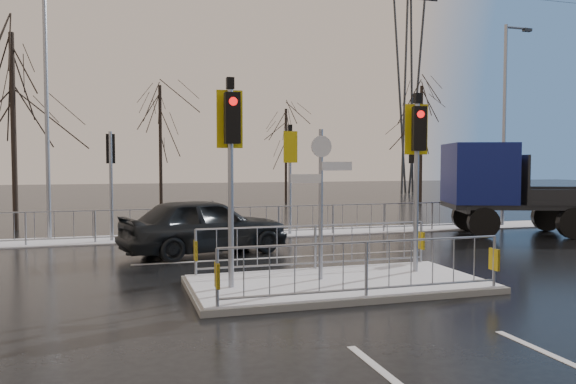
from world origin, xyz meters
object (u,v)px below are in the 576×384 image
object	(u,v)px
car_far_lane	(205,225)
street_lamp_left	(49,103)
traffic_island	(337,268)
flatbed_truck	(506,186)
street_lamp_right	(506,116)

from	to	relation	value
car_far_lane	street_lamp_left	bearing A→B (deg)	29.80
traffic_island	flatbed_truck	size ratio (longest dim) A/B	0.81
traffic_island	street_lamp_right	distance (m)	14.14
traffic_island	street_lamp_left	size ratio (longest dim) A/B	0.73
traffic_island	car_far_lane	world-z (taller)	traffic_island
traffic_island	street_lamp_left	bearing A→B (deg)	124.07
car_far_lane	street_lamp_left	world-z (taller)	street_lamp_left
traffic_island	car_far_lane	size ratio (longest dim) A/B	1.29
traffic_island	car_far_lane	bearing A→B (deg)	111.35
car_far_lane	street_lamp_left	xyz separation A→B (m)	(-4.46, 4.49, 3.70)
street_lamp_right	street_lamp_left	distance (m)	17.03
car_far_lane	street_lamp_left	distance (m)	7.33
flatbed_truck	street_lamp_left	world-z (taller)	street_lamp_left
traffic_island	flatbed_truck	world-z (taller)	traffic_island
flatbed_truck	street_lamp_right	size ratio (longest dim) A/B	0.92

